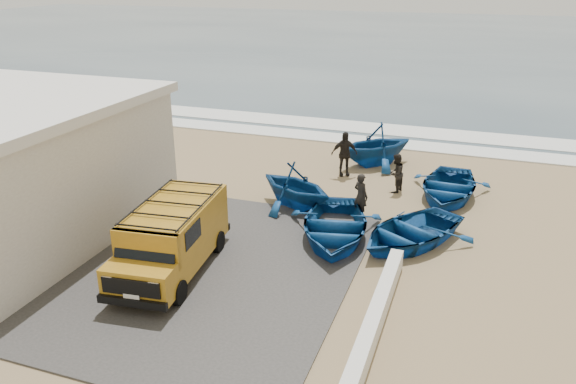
% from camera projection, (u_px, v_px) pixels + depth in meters
% --- Properties ---
extents(ground, '(160.00, 160.00, 0.00)m').
position_uv_depth(ground, '(237.00, 240.00, 17.61)').
color(ground, '#957D56').
extents(slab, '(12.00, 10.00, 0.05)m').
position_uv_depth(slab, '(146.00, 258.00, 16.47)').
color(slab, '#413F3C').
rests_on(slab, ground).
extents(ocean, '(180.00, 88.00, 0.01)m').
position_uv_depth(ocean, '(431.00, 40.00, 66.65)').
color(ocean, '#385166').
rests_on(ocean, ground).
extents(surf_line, '(180.00, 1.60, 0.06)m').
position_uv_depth(surf_line, '(335.00, 138.00, 28.11)').
color(surf_line, white).
rests_on(surf_line, ground).
extents(surf_wash, '(180.00, 2.20, 0.04)m').
position_uv_depth(surf_wash, '(347.00, 126.00, 30.30)').
color(surf_wash, white).
rests_on(surf_wash, ground).
extents(parapet, '(0.35, 6.00, 0.55)m').
position_uv_depth(parapet, '(376.00, 315.00, 13.34)').
color(parapet, silver).
rests_on(parapet, ground).
extents(van, '(2.29, 4.79, 1.98)m').
position_uv_depth(van, '(172.00, 236.00, 15.53)').
color(van, '#B37E1A').
rests_on(van, ground).
extents(boat_near_left, '(3.91, 4.86, 0.89)m').
position_uv_depth(boat_near_left, '(334.00, 226.00, 17.55)').
color(boat_near_left, navy).
rests_on(boat_near_left, ground).
extents(boat_near_right, '(4.53, 4.94, 0.84)m').
position_uv_depth(boat_near_right, '(410.00, 231.00, 17.26)').
color(boat_near_right, navy).
rests_on(boat_near_right, ground).
extents(boat_mid_left, '(3.98, 3.78, 1.64)m').
position_uv_depth(boat_mid_left, '(295.00, 185.00, 19.80)').
color(boat_mid_left, navy).
rests_on(boat_mid_left, ground).
extents(boat_mid_right, '(3.12, 4.24, 0.85)m').
position_uv_depth(boat_mid_right, '(448.00, 187.00, 20.73)').
color(boat_mid_right, navy).
rests_on(boat_mid_right, ground).
extents(boat_far_left, '(4.61, 4.60, 1.84)m').
position_uv_depth(boat_far_left, '(376.00, 144.00, 24.09)').
color(boat_far_left, navy).
rests_on(boat_far_left, ground).
extents(fisherman_front, '(0.69, 0.62, 1.59)m').
position_uv_depth(fisherman_front, '(361.00, 196.00, 18.95)').
color(fisherman_front, black).
rests_on(fisherman_front, ground).
extents(fisherman_middle, '(0.74, 0.85, 1.50)m').
position_uv_depth(fisherman_middle, '(396.00, 173.00, 21.17)').
color(fisherman_middle, black).
rests_on(fisherman_middle, ground).
extents(fisherman_back, '(1.17, 0.89, 1.85)m').
position_uv_depth(fisherman_back, '(344.00, 154.00, 22.83)').
color(fisherman_back, black).
rests_on(fisherman_back, ground).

